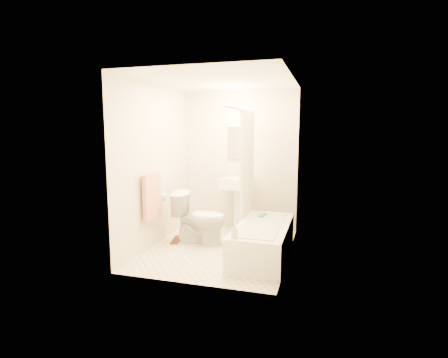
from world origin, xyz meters
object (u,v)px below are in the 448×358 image
(bath_mat, at_px, (190,240))
(soap_bottle, at_px, (235,231))
(sink, at_px, (238,202))
(toilet, at_px, (200,218))
(bathtub, at_px, (263,240))

(bath_mat, distance_m, soap_bottle, 1.49)
(sink, distance_m, bath_mat, 1.05)
(toilet, height_order, soap_bottle, toilet)
(sink, bearing_deg, bathtub, -49.90)
(soap_bottle, bearing_deg, bath_mat, 134.35)
(toilet, distance_m, bath_mat, 0.44)
(sink, height_order, soap_bottle, sink)
(bathtub, relative_size, bath_mat, 2.81)
(bath_mat, bearing_deg, bathtub, -15.59)
(sink, relative_size, bath_mat, 1.80)
(bath_mat, bearing_deg, soap_bottle, -45.65)
(sink, distance_m, soap_bottle, 1.74)
(toilet, relative_size, soap_bottle, 4.78)
(bath_mat, bearing_deg, toilet, -23.32)
(toilet, distance_m, sink, 0.89)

